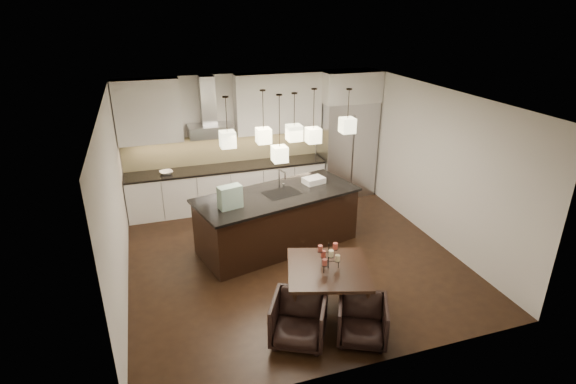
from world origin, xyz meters
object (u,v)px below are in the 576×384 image
object	(u,v)px
dining_table	(327,288)
armchair_left	(299,320)
island_body	(277,221)
armchair_right	(362,321)
refrigerator	(346,148)

from	to	relation	value
dining_table	armchair_left	world-z (taller)	dining_table
dining_table	armchair_left	xyz separation A→B (m)	(-0.62, -0.52, -0.02)
island_body	dining_table	world-z (taller)	island_body
island_body	dining_table	distance (m)	2.00
island_body	armchair_right	bearing A→B (deg)	-97.20
island_body	dining_table	xyz separation A→B (m)	(0.15, -1.99, -0.15)
island_body	dining_table	size ratio (longest dim) A/B	2.47
dining_table	armchair_right	distance (m)	0.79
dining_table	armchair_left	bearing A→B (deg)	-122.85
armchair_left	dining_table	bearing A→B (deg)	67.79
refrigerator	armchair_left	distance (m)	5.24
dining_table	armchair_left	size ratio (longest dim) A/B	1.59
armchair_left	armchair_right	world-z (taller)	armchair_left
dining_table	armchair_right	world-z (taller)	dining_table
island_body	armchair_left	bearing A→B (deg)	-114.51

